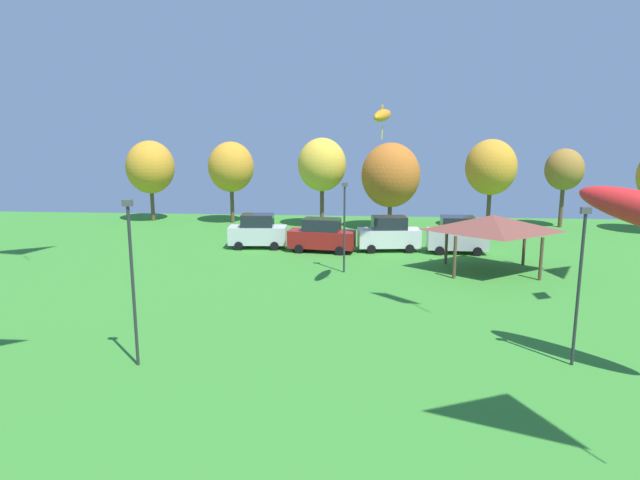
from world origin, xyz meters
The scene contains 15 objects.
kite_flying_7 centered at (1.34, 32.63, 9.53)m, with size 1.31×2.82×1.74m.
parked_car_leftmost centered at (-7.48, 44.10, 1.24)m, with size 4.37×2.17×2.55m.
parked_car_second_from_left centered at (-2.61, 43.15, 1.20)m, with size 4.95×2.38×2.45m.
parked_car_third_from_left centered at (2.26, 43.87, 1.24)m, with size 4.66×2.35×2.55m.
parked_car_rightmost_in_row centered at (7.13, 43.64, 1.28)m, with size 4.25×2.13×2.64m.
park_pavilion centered at (8.42, 38.36, 3.08)m, with size 6.50×4.84×3.60m.
light_post_0 centered at (8.58, 24.05, 3.46)m, with size 0.36×0.20×6.12m.
light_post_1 centered at (-0.74, 37.37, 3.21)m, with size 0.36×0.20×5.63m.
light_post_2 centered at (-8.04, 22.65, 3.60)m, with size 0.36×0.20×6.40m.
treeline_tree_0 centered at (-19.92, 55.56, 5.12)m, with size 4.53×4.53×7.63m.
treeline_tree_1 centered at (-12.01, 55.06, 5.22)m, with size 4.22×4.22×7.56m.
treeline_tree_2 centered at (-3.42, 53.55, 5.58)m, with size 4.29×4.29×7.96m.
treeline_tree_3 centered at (2.64, 52.73, 4.77)m, with size 5.09×5.09×7.58m.
treeline_tree_4 centered at (11.35, 53.70, 5.43)m, with size 4.41×4.41×7.88m.
treeline_tree_5 centered at (18.02, 55.07, 5.16)m, with size 3.34×3.34×7.04m.
Camera 1 is at (0.62, 2.79, 9.04)m, focal length 32.00 mm.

